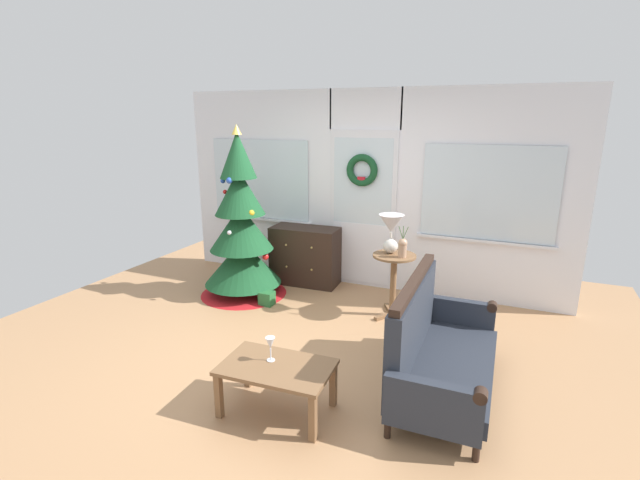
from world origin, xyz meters
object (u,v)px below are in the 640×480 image
(table_lamp, at_px, (391,228))
(wine_glass, at_px, (270,344))
(side_table, at_px, (394,273))
(dresser_cabinet, at_px, (305,256))
(settee_sofa, at_px, (434,347))
(christmas_tree, at_px, (241,236))
(coffee_table, at_px, (277,372))
(gift_box, at_px, (267,298))
(flower_vase, at_px, (403,247))

(table_lamp, xyz_separation_m, wine_glass, (-0.37, -2.07, -0.48))
(side_table, height_order, wine_glass, side_table)
(dresser_cabinet, distance_m, settee_sofa, 2.76)
(christmas_tree, xyz_separation_m, coffee_table, (1.57, -1.97, -0.44))
(settee_sofa, relative_size, table_lamp, 3.68)
(dresser_cabinet, xyz_separation_m, gift_box, (-0.10, -0.87, -0.31))
(coffee_table, height_order, gift_box, coffee_table)
(gift_box, bearing_deg, wine_glass, -58.85)
(table_lamp, height_order, flower_vase, table_lamp)
(coffee_table, bearing_deg, christmas_tree, 128.61)
(table_lamp, bearing_deg, side_table, -33.69)
(dresser_cabinet, bearing_deg, gift_box, -96.83)
(side_table, xyz_separation_m, coffee_table, (-0.35, -2.08, -0.18))
(settee_sofa, height_order, gift_box, settee_sofa)
(christmas_tree, bearing_deg, dresser_cabinet, 49.94)
(wine_glass, bearing_deg, side_table, 78.11)
(wine_glass, bearing_deg, christmas_tree, 127.92)
(side_table, xyz_separation_m, flower_vase, (0.10, -0.06, 0.33))
(side_table, distance_m, flower_vase, 0.35)
(flower_vase, bearing_deg, dresser_cabinet, 157.09)
(christmas_tree, height_order, dresser_cabinet, christmas_tree)
(side_table, distance_m, table_lamp, 0.50)
(christmas_tree, height_order, wine_glass, christmas_tree)
(side_table, bearing_deg, settee_sofa, -61.91)
(table_lamp, distance_m, coffee_table, 2.24)
(christmas_tree, relative_size, wine_glass, 10.88)
(table_lamp, height_order, gift_box, table_lamp)
(settee_sofa, relative_size, wine_glass, 8.31)
(flower_vase, distance_m, coffee_table, 2.13)
(settee_sofa, distance_m, flower_vase, 1.44)
(christmas_tree, relative_size, dresser_cabinet, 2.31)
(dresser_cabinet, xyz_separation_m, side_table, (1.36, -0.56, 0.12))
(settee_sofa, bearing_deg, gift_box, 155.69)
(side_table, height_order, flower_vase, flower_vase)
(christmas_tree, xyz_separation_m, gift_box, (0.46, -0.20, -0.69))
(coffee_table, relative_size, wine_glass, 4.44)
(dresser_cabinet, distance_m, side_table, 1.48)
(flower_vase, xyz_separation_m, wine_glass, (-0.53, -1.97, -0.31))
(settee_sofa, bearing_deg, side_table, 118.09)
(side_table, bearing_deg, dresser_cabinet, 157.73)
(flower_vase, height_order, gift_box, flower_vase)
(side_table, relative_size, table_lamp, 1.65)
(settee_sofa, height_order, flower_vase, flower_vase)
(settee_sofa, bearing_deg, coffee_table, -142.68)
(flower_vase, relative_size, coffee_table, 0.40)
(table_lamp, bearing_deg, coffee_table, -97.89)
(wine_glass, distance_m, gift_box, 2.06)
(dresser_cabinet, height_order, flower_vase, flower_vase)
(side_table, height_order, coffee_table, side_table)
(dresser_cabinet, xyz_separation_m, settee_sofa, (2.05, -1.84, -0.01))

